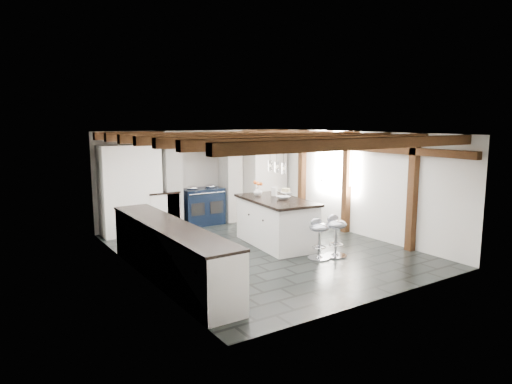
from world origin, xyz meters
TOP-DOWN VIEW (x-y plane):
  - ground at (0.00, 0.00)m, footprint 6.00×6.00m
  - room_shell at (-0.61, 1.42)m, footprint 6.00×6.03m
  - range_cooker at (0.00, 2.68)m, footprint 1.00×0.63m
  - kitchen_island at (0.45, 0.19)m, footprint 1.20×2.03m
  - bar_stool_near at (0.90, -1.10)m, footprint 0.43×0.43m
  - bar_stool_far at (0.54, -1.04)m, footprint 0.41×0.41m

SIDE VIEW (x-z plane):
  - ground at x=0.00m, z-range 0.00..0.00m
  - range_cooker at x=0.00m, z-range -0.03..0.96m
  - bar_stool_far at x=0.54m, z-range 0.09..0.85m
  - kitchen_island at x=0.45m, z-range -0.15..1.13m
  - bar_stool_near at x=0.90m, z-range 0.10..0.89m
  - room_shell at x=-0.61m, z-range -1.93..4.07m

